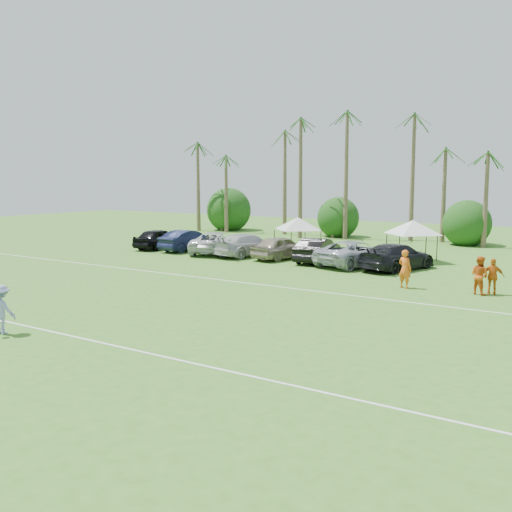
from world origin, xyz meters
The scene contains 27 objects.
ground centered at (0.00, 0.00, 0.00)m, with size 120.00×120.00×0.00m, color #3C7222.
field_lines centered at (0.00, 8.00, 0.01)m, with size 80.00×12.10×0.01m.
palm_tree_0 centered at (-22.00, 38.00, 7.48)m, with size 2.40×2.40×8.90m.
palm_tree_1 centered at (-17.00, 38.00, 8.35)m, with size 2.40×2.40×9.90m.
palm_tree_2 centered at (-12.00, 38.00, 9.21)m, with size 2.40×2.40×10.90m.
palm_tree_3 centered at (-8.00, 38.00, 10.06)m, with size 2.40×2.40×11.90m.
palm_tree_4 centered at (-4.00, 38.00, 7.48)m, with size 2.40×2.40×8.90m.
palm_tree_5 centered at (0.00, 38.00, 8.35)m, with size 2.40×2.40×9.90m.
palm_tree_6 centered at (4.00, 38.00, 9.21)m, with size 2.40×2.40×10.90m.
palm_tree_7 centered at (8.00, 38.00, 10.06)m, with size 2.40×2.40×11.90m.
bush_tree_0 centered at (-19.00, 39.00, 1.80)m, with size 4.00×4.00×4.00m.
bush_tree_1 centered at (-6.00, 39.00, 1.80)m, with size 4.00×4.00×4.00m.
bush_tree_2 centered at (6.00, 39.00, 1.80)m, with size 4.00×4.00×4.00m.
sideline_player_a centered at (7.80, 17.21, 0.99)m, with size 0.72×0.47×1.98m, color orange.
sideline_player_b centered at (11.34, 17.58, 0.94)m, with size 0.91×0.71×1.87m, color #DC5818.
sideline_player_c centered at (11.90, 17.90, 0.88)m, with size 1.03×0.43×1.76m, color orange.
canopy_tent_left centered at (-3.14, 25.88, 2.73)m, with size 3.93×3.93×3.18m.
canopy_tent_right centered at (5.21, 26.52, 2.80)m, with size 4.04×4.04×3.27m.
frisbee_player centered at (-1.59, 0.88, 0.90)m, with size 1.28×0.93×1.80m.
parked_car_0 centered at (-13.99, 22.75, 0.81)m, with size 1.91×4.75×1.62m, color black.
parked_car_1 centered at (-11.21, 22.98, 0.81)m, with size 1.71×4.91×1.62m, color #111733.
parked_car_2 centered at (-8.42, 22.91, 0.81)m, with size 2.68×5.82×1.62m, color silver.
parked_car_3 centered at (-5.64, 22.95, 0.81)m, with size 2.27×5.57×1.62m, color silver.
parked_car_4 centered at (-2.86, 22.95, 0.81)m, with size 1.91×4.75×1.62m, color gray.
parked_car_5 centered at (-0.08, 23.04, 0.81)m, with size 1.71×4.91×1.62m, color black.
parked_car_6 centered at (2.71, 22.78, 0.81)m, with size 2.68×5.82×1.62m, color #AEB2BA.
parked_car_7 centered at (5.49, 22.75, 0.81)m, with size 2.27×5.57×1.62m, color black.
Camera 1 is at (16.94, -10.97, 5.57)m, focal length 40.00 mm.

